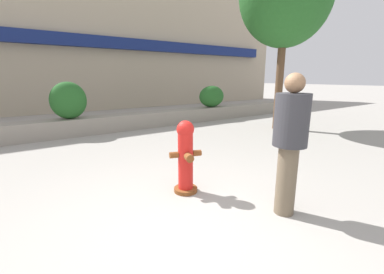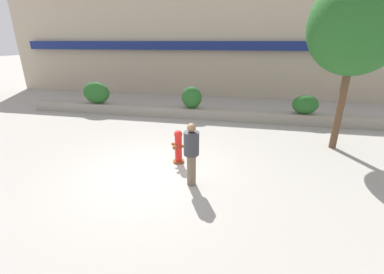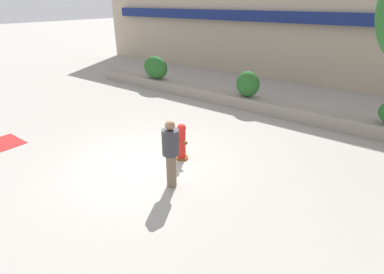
{
  "view_description": "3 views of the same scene",
  "coord_description": "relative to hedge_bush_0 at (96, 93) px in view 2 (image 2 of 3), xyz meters",
  "views": [
    {
      "loc": [
        -1.45,
        -2.09,
        1.68
      ],
      "look_at": [
        1.17,
        1.64,
        0.61
      ],
      "focal_mm": 24.0,
      "sensor_mm": 36.0,
      "label": 1
    },
    {
      "loc": [
        2.45,
        -6.28,
        3.65
      ],
      "look_at": [
        0.7,
        2.16,
        0.41
      ],
      "focal_mm": 24.0,
      "sensor_mm": 36.0,
      "label": 2
    },
    {
      "loc": [
        5.35,
        -4.98,
        4.17
      ],
      "look_at": [
        0.64,
        1.22,
        0.6
      ],
      "focal_mm": 28.0,
      "sensor_mm": 36.0,
      "label": 3
    }
  ],
  "objects": [
    {
      "name": "hedge_bush_2",
      "position": [
        10.49,
        0.0,
        -0.14
      ],
      "size": [
        1.15,
        0.64,
        0.85
      ],
      "primitive_type": "ellipsoid",
      "color": "#235B23",
      "rests_on": "planter_wall_low"
    },
    {
      "name": "hedge_bush_1",
      "position": [
        5.19,
        0.0,
        -0.03
      ],
      "size": [
        1.0,
        0.69,
        1.06
      ],
      "primitive_type": "ellipsoid",
      "color": "#235B23",
      "rests_on": "planter_wall_low"
    },
    {
      "name": "pedestrian",
      "position": [
        6.51,
        -6.33,
        -0.07
      ],
      "size": [
        0.56,
        0.56,
        1.73
      ],
      "color": "brown",
      "rests_on": "ground"
    },
    {
      "name": "fire_hydrant",
      "position": [
        5.83,
        -5.11,
        -0.51
      ],
      "size": [
        0.48,
        0.48,
        1.08
      ],
      "color": "brown",
      "rests_on": "ground"
    },
    {
      "name": "building_facade",
      "position": [
        5.3,
        5.98,
        2.92
      ],
      "size": [
        30.0,
        1.36,
        8.0
      ],
      "color": "tan",
      "rests_on": "ground"
    },
    {
      "name": "street_tree",
      "position": [
        11.01,
        -2.78,
        3.03
      ],
      "size": [
        2.94,
        2.65,
        5.65
      ],
      "color": "brown",
      "rests_on": "ground"
    },
    {
      "name": "hedge_bush_0",
      "position": [
        0.0,
        0.0,
        0.0
      ],
      "size": [
        1.47,
        0.7,
        1.12
      ],
      "primitive_type": "ellipsoid",
      "color": "#235B23",
      "rests_on": "planter_wall_low"
    },
    {
      "name": "ground_plane",
      "position": [
        5.3,
        -6.0,
        -1.06
      ],
      "size": [
        120.0,
        120.0,
        0.0
      ],
      "primitive_type": "plane",
      "color": "#9E9991"
    },
    {
      "name": "planter_wall_low",
      "position": [
        5.3,
        0.0,
        -0.81
      ],
      "size": [
        18.0,
        0.7,
        0.5
      ],
      "primitive_type": "cube",
      "color": "gray",
      "rests_on": "ground"
    }
  ]
}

